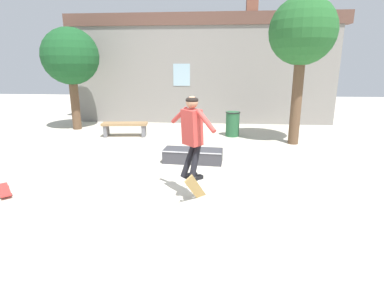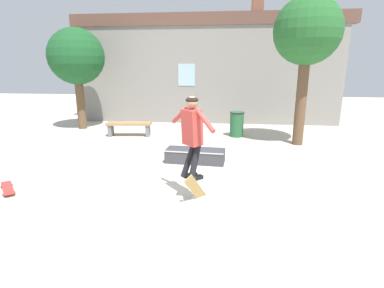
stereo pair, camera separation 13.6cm
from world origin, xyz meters
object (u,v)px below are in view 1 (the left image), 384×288
Objects in this scene: tree_right at (302,34)px; skate_ledge at (193,156)px; park_bench at (125,127)px; skateboard_resting at (4,190)px; skateboard_flipping at (196,189)px; skater at (192,131)px; trash_bin at (233,123)px; tree_left at (71,57)px.

skate_ledge is (-3.03, -2.17, -3.14)m from tree_right.
park_bench is 2.28× the size of skateboard_resting.
skateboard_flipping is (-2.78, -4.44, -3.09)m from tree_right.
park_bench is at bearing 138.13° from skate_ledge.
skateboard_flipping is (0.08, -0.04, -1.08)m from skater.
trash_bin is (1.14, 3.06, 0.28)m from skate_ledge.
tree_right is 5.62m from skater.
skate_ledge is 2.19× the size of skateboard_resting.
skateboard_flipping is at bearing -49.84° from tree_left.
tree_right reaches higher than skater.
skater is 3.88m from skateboard_resting.
tree_right reaches higher than park_bench.
skateboard_resting is (-4.65, -5.31, -0.38)m from trash_bin.
park_bench is at bearing 174.56° from tree_right.
tree_left is 6.46m from trash_bin.
skateboard_flipping is at bearing -99.59° from trash_bin.
skater reaches higher than trash_bin.
tree_left is 5.05× the size of skateboard_flipping.
tree_right is 2.73× the size of park_bench.
tree_right is at bearing 39.70° from skate_ledge.
tree_right is 3.54m from trash_bin.
skater is at bearing -50.08° from tree_left.
trash_bin is at bearing 73.64° from skate_ledge.
tree_left is at bearing 168.40° from tree_right.
tree_right reaches higher than skateboard_flipping.
skater is 1.08m from skateboard_flipping.
park_bench is at bearing -25.65° from tree_left.
skateboard_flipping is at bearing 47.87° from skateboard_resting.
skateboard_resting is (-6.53, -4.42, -3.24)m from tree_right.
park_bench is 1.04× the size of skate_ledge.
park_bench is 5.73m from skateboard_flipping.
skateboard_flipping reaches higher than skateboard_resting.
tree_right reaches higher than trash_bin.
skate_ledge is 1.77× the size of trash_bin.
tree_left is at bearing 146.24° from skate_ledge.
tree_right is 6.08m from skateboard_flipping.
skater is (0.17, -2.23, 1.13)m from skate_ledge.
trash_bin reaches higher than skate_ledge.
skater is at bearing -123.04° from tree_right.
tree_right is 1.15× the size of tree_left.
skater is (5.03, -6.02, -1.40)m from tree_left.
tree_left reaches higher than skater.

